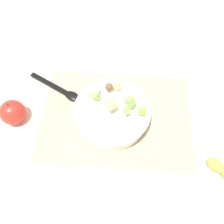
{
  "coord_description": "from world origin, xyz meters",
  "views": [
    {
      "loc": [
        0.02,
        -0.41,
        0.72
      ],
      "look_at": [
        -0.01,
        -0.01,
        0.05
      ],
      "focal_mm": 38.81,
      "sensor_mm": 36.0,
      "label": 1
    }
  ],
  "objects": [
    {
      "name": "ground_plane",
      "position": [
        0.0,
        0.0,
        0.0
      ],
      "size": [
        2.4,
        2.4,
        0.0
      ],
      "primitive_type": "plane",
      "color": "silver"
    },
    {
      "name": "placemat",
      "position": [
        0.0,
        0.0,
        0.0
      ],
      "size": [
        0.51,
        0.37,
        0.01
      ],
      "primitive_type": "cube",
      "color": "tan",
      "rests_on": "ground_plane"
    },
    {
      "name": "salad_bowl",
      "position": [
        -0.01,
        -0.01,
        0.04
      ],
      "size": [
        0.25,
        0.25,
        0.11
      ],
      "color": "white",
      "rests_on": "placemat"
    },
    {
      "name": "serving_spoon",
      "position": [
        -0.2,
        0.09,
        0.01
      ],
      "size": [
        0.21,
        0.13,
        0.01
      ],
      "color": "black",
      "rests_on": "placemat"
    },
    {
      "name": "whole_apple",
      "position": [
        -0.34,
        -0.03,
        0.04
      ],
      "size": [
        0.08,
        0.08,
        0.1
      ],
      "color": "red",
      "rests_on": "ground_plane"
    }
  ]
}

